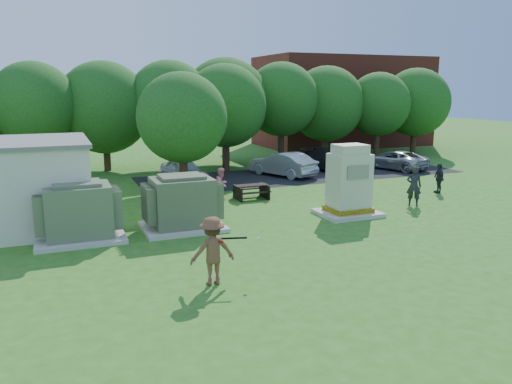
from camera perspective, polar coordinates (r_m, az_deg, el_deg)
name	(u,v)px	position (r m, az deg, el deg)	size (l,w,h in m)	color
ground	(303,255)	(16.15, 5.40, -7.23)	(120.00, 120.00, 0.00)	#2D6619
brick_building	(342,102)	(47.68, 9.81, 10.15)	(15.00, 8.00, 8.00)	maroon
parking_strip	(303,175)	(30.92, 5.39, 1.99)	(20.00, 6.00, 0.01)	#232326
transformer_left	(79,213)	(18.52, -19.61, -2.26)	(3.00, 2.40, 2.07)	beige
transformer_right	(182,204)	(19.00, -8.42, -1.34)	(3.00, 2.40, 2.07)	beige
generator_cabinet	(349,185)	(21.11, 10.57, 0.83)	(2.45, 2.00, 2.98)	beige
picnic_table	(251,190)	(24.00, -0.54, 0.23)	(1.61, 1.21, 0.69)	black
batter	(212,251)	(13.60, -5.00, -6.71)	(1.22, 0.70, 1.89)	brown
person_by_generator	(414,186)	(23.62, 17.60, 0.64)	(0.66, 0.43, 1.81)	black
person_at_picnic	(222,184)	(23.59, -3.94, 0.88)	(0.77, 0.60, 1.58)	#D67182
person_walking_right	(439,178)	(26.96, 20.16, 1.49)	(0.89, 0.37, 1.52)	#26272B
car_white	(184,171)	(28.48, -8.24, 2.40)	(1.54, 3.83, 1.31)	silver
car_silver_a	(282,164)	(30.27, 3.03, 3.22)	(1.56, 4.46, 1.47)	#B7B8BC
car_dark	(337,161)	(32.16, 9.26, 3.57)	(2.03, 4.99, 1.45)	black
car_silver_b	(394,160)	(34.08, 15.44, 3.58)	(2.07, 4.48, 1.25)	#AAAAAF
batting_equipment	(234,239)	(13.65, -2.57, -5.39)	(1.37, 0.37, 0.19)	black
tree_row	(197,105)	(33.23, -6.75, 9.84)	(41.30, 13.30, 7.30)	#47301E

